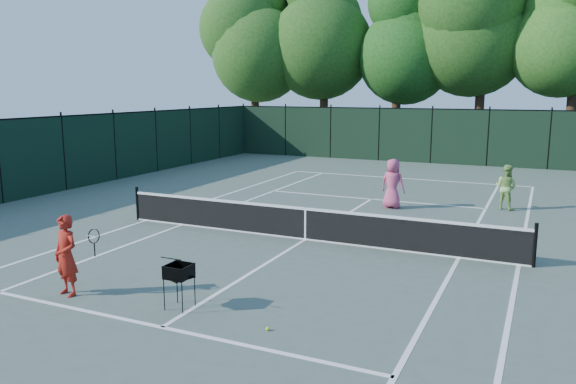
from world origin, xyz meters
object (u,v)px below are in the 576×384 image
at_px(ball_hopper, 179,272).
at_px(loose_ball_near_cart, 268,329).
at_px(player_pink, 393,184).
at_px(loose_ball_midcourt, 175,282).
at_px(coach, 66,255).
at_px(player_green, 506,187).

relative_size(ball_hopper, loose_ball_near_cart, 12.66).
xyz_separation_m(player_pink, loose_ball_midcourt, (-2.26, -9.58, -0.83)).
relative_size(coach, player_pink, 0.95).
bearing_deg(player_green, loose_ball_midcourt, 85.85).
xyz_separation_m(coach, ball_hopper, (2.46, 0.36, -0.10)).
height_order(player_green, loose_ball_near_cart, player_green).
relative_size(player_green, ball_hopper, 1.81).
xyz_separation_m(player_green, ball_hopper, (-4.95, -12.14, -0.06)).
relative_size(player_pink, ball_hopper, 2.02).
xyz_separation_m(ball_hopper, loose_ball_near_cart, (1.98, -0.21, -0.69)).
distance_m(player_green, loose_ball_near_cart, 12.73).
xyz_separation_m(player_pink, loose_ball_near_cart, (0.63, -10.90, -0.83)).
bearing_deg(coach, loose_ball_midcourt, 53.89).
distance_m(loose_ball_near_cart, loose_ball_midcourt, 3.17).
xyz_separation_m(coach, player_green, (7.41, 12.50, -0.05)).
bearing_deg(loose_ball_midcourt, loose_ball_near_cart, -24.49).
distance_m(ball_hopper, loose_ball_midcourt, 1.59).
height_order(player_pink, ball_hopper, player_pink).
xyz_separation_m(player_green, loose_ball_midcourt, (-5.86, -11.04, -0.74)).
relative_size(ball_hopper, loose_ball_midcourt, 12.66).
xyz_separation_m(coach, loose_ball_midcourt, (1.55, 1.46, -0.79)).
bearing_deg(player_pink, ball_hopper, 92.85).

